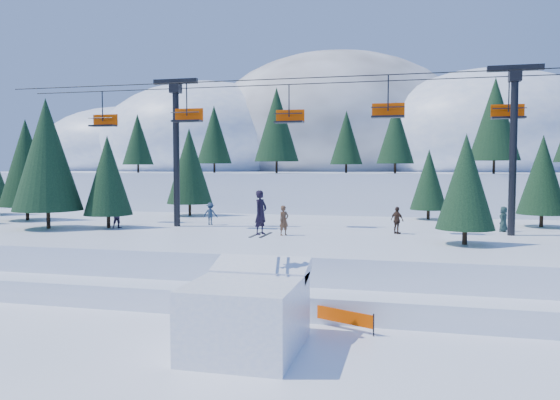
% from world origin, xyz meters
% --- Properties ---
extents(ground, '(160.00, 160.00, 0.00)m').
position_xyz_m(ground, '(0.00, 0.00, 0.00)').
color(ground, white).
rests_on(ground, ground).
extents(mid_shelf, '(70.00, 22.00, 2.50)m').
position_xyz_m(mid_shelf, '(0.00, 18.00, 1.25)').
color(mid_shelf, white).
rests_on(mid_shelf, ground).
extents(berm, '(70.00, 6.00, 1.10)m').
position_xyz_m(berm, '(0.00, 8.00, 0.55)').
color(berm, white).
rests_on(berm, ground).
extents(mountain_ridge, '(119.00, 60.34, 26.46)m').
position_xyz_m(mountain_ridge, '(-5.08, 73.37, 9.64)').
color(mountain_ridge, white).
rests_on(mountain_ridge, ground).
extents(jump_kicker, '(3.79, 5.17, 5.76)m').
position_xyz_m(jump_kicker, '(1.31, 1.25, 1.40)').
color(jump_kicker, white).
rests_on(jump_kicker, ground).
extents(chairlift, '(46.00, 3.21, 10.28)m').
position_xyz_m(chairlift, '(2.12, 18.05, 9.32)').
color(chairlift, black).
rests_on(chairlift, mid_shelf).
extents(conifer_stand, '(60.63, 17.31, 9.14)m').
position_xyz_m(conifer_stand, '(-0.32, 19.18, 6.83)').
color(conifer_stand, black).
rests_on(conifer_stand, mid_shelf).
extents(distant_skiers, '(26.13, 6.03, 1.83)m').
position_xyz_m(distant_skiers, '(-1.48, 17.58, 3.34)').
color(distant_skiers, '#1C302F').
rests_on(distant_skiers, mid_shelf).
extents(banner_near, '(2.60, 1.23, 0.90)m').
position_xyz_m(banner_near, '(4.40, 4.49, 0.54)').
color(banner_near, black).
rests_on(banner_near, ground).
extents(banner_far, '(2.84, 0.38, 0.90)m').
position_xyz_m(banner_far, '(10.04, 5.92, 0.54)').
color(banner_far, black).
rests_on(banner_far, ground).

